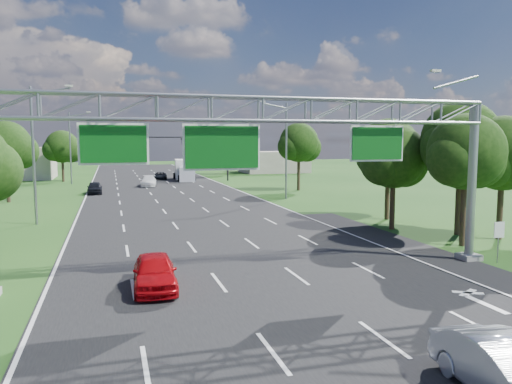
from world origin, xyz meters
name	(u,v)px	position (x,y,z in m)	size (l,w,h in m)	color
ground	(192,218)	(0.00, 30.00, 0.00)	(220.00, 220.00, 0.00)	#1A4414
road	(192,218)	(0.00, 30.00, 0.00)	(18.00, 180.00, 0.02)	black
road_flare	(423,253)	(10.20, 14.00, 0.00)	(3.00, 30.00, 0.02)	black
sign_gantry	(262,123)	(0.33, 12.00, 6.89)	(23.50, 1.00, 9.56)	gray
regulatory_sign	(499,234)	(12.40, 10.98, 1.51)	(0.60, 0.08, 2.10)	gray
traffic_signal	(205,147)	(7.48, 65.00, 5.17)	(12.21, 0.24, 7.00)	black
streetlight_l_near	(36,148)	(-11.30, 30.00, 5.58)	(2.97, 0.22, 10.16)	gray
streetlight_l_far	(72,144)	(-11.30, 65.00, 5.58)	(2.97, 0.22, 10.16)	gray
streetlight_r_mid	(284,146)	(11.30, 40.00, 5.58)	(2.97, 0.22, 10.16)	gray
tree_cluster_right	(439,153)	(14.80, 19.19, 5.31)	(9.91, 14.60, 8.68)	#2D2116
tree_verge_lb	(7,148)	(-15.92, 45.04, 5.41)	(5.76, 4.80, 8.06)	#2D2116
tree_verge_lc	(63,148)	(-12.92, 70.04, 4.98)	(5.76, 4.80, 7.62)	#2D2116
tree_verge_rd	(299,145)	(16.08, 48.04, 5.63)	(5.76, 4.80, 8.28)	#2D2116
tree_verge_re	(228,146)	(14.08, 78.04, 5.20)	(5.76, 4.80, 7.84)	#2D2116
building_left	(7,163)	(-22.00, 78.00, 2.50)	(14.00, 10.00, 5.00)	gray
building_right	(274,162)	(24.00, 82.00, 2.00)	(12.00, 9.00, 4.00)	gray
red_coupe	(155,272)	(-4.53, 11.33, 0.73)	(1.73, 4.31, 1.47)	#B5080E
silver_sedan	(507,371)	(2.72, -0.02, 0.72)	(1.53, 4.38, 1.44)	silver
car_queue_a	(149,181)	(-1.32, 58.83, 0.69)	(1.94, 4.78, 1.39)	white
car_queue_b	(161,176)	(1.39, 70.50, 0.57)	(1.89, 4.10, 1.14)	black
car_queue_c	(95,188)	(-8.00, 50.94, 0.70)	(1.65, 4.09, 1.39)	black
box_truck	(184,170)	(4.75, 68.19, 1.51)	(2.99, 8.50, 3.14)	white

